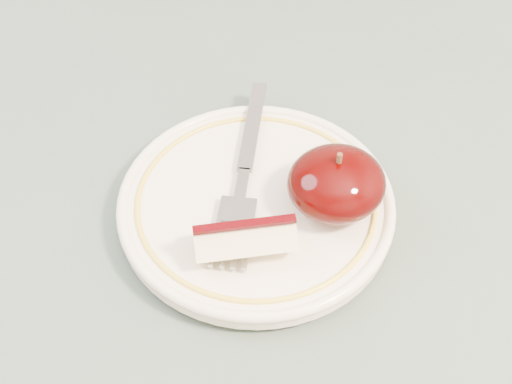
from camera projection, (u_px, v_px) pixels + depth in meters
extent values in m
cylinder|color=brown|center=(368.00, 153.00, 1.14)|extent=(0.05, 0.05, 0.71)
cube|color=#47574D|center=(124.00, 276.00, 0.54)|extent=(0.90, 0.90, 0.04)
cylinder|color=beige|center=(256.00, 213.00, 0.55)|extent=(0.11, 0.11, 0.01)
cylinder|color=beige|center=(256.00, 206.00, 0.54)|extent=(0.21, 0.21, 0.01)
torus|color=beige|center=(256.00, 202.00, 0.54)|extent=(0.21, 0.21, 0.01)
torus|color=gold|center=(256.00, 200.00, 0.54)|extent=(0.18, 0.18, 0.00)
ellipsoid|color=black|center=(336.00, 183.00, 0.52)|extent=(0.07, 0.07, 0.05)
cylinder|color=#472D19|center=(339.00, 160.00, 0.50)|extent=(0.00, 0.00, 0.01)
cube|color=#FFEFBB|center=(245.00, 240.00, 0.49)|extent=(0.07, 0.04, 0.03)
cube|color=#330104|center=(245.00, 224.00, 0.48)|extent=(0.07, 0.01, 0.00)
cube|color=gray|center=(253.00, 125.00, 0.58)|extent=(0.05, 0.10, 0.00)
cube|color=gray|center=(242.00, 184.00, 0.54)|extent=(0.02, 0.03, 0.00)
cube|color=gray|center=(237.00, 211.00, 0.52)|extent=(0.03, 0.03, 0.00)
cube|color=gray|center=(248.00, 246.00, 0.50)|extent=(0.02, 0.04, 0.00)
cube|color=gray|center=(237.00, 245.00, 0.50)|extent=(0.02, 0.04, 0.00)
cube|color=gray|center=(226.00, 244.00, 0.50)|extent=(0.02, 0.04, 0.00)
cube|color=gray|center=(215.00, 243.00, 0.50)|extent=(0.02, 0.04, 0.00)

